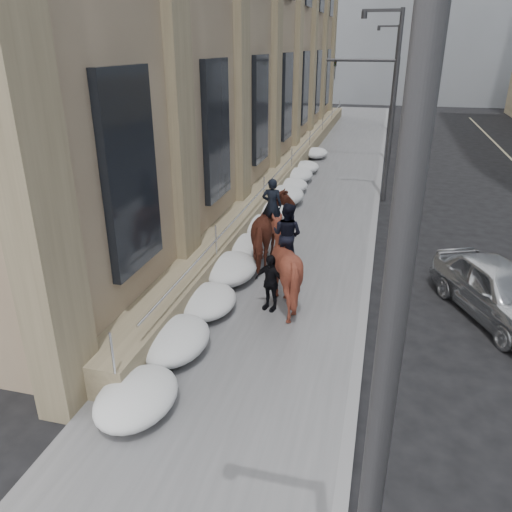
# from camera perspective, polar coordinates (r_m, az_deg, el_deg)

# --- Properties ---
(ground) EXTENTS (140.00, 140.00, 0.00)m
(ground) POSITION_cam_1_polar(r_m,az_deg,el_deg) (11.45, -2.22, -12.47)
(ground) COLOR black
(ground) RESTS_ON ground
(sidewalk) EXTENTS (5.00, 80.00, 0.12)m
(sidewalk) POSITION_cam_1_polar(r_m,az_deg,el_deg) (20.21, 5.87, 3.91)
(sidewalk) COLOR #545356
(sidewalk) RESTS_ON ground
(curb) EXTENTS (0.24, 80.00, 0.12)m
(curb) POSITION_cam_1_polar(r_m,az_deg,el_deg) (20.02, 13.30, 3.21)
(curb) COLOR slate
(curb) RESTS_ON ground
(bg_building_far) EXTENTS (24.00, 12.00, 20.00)m
(bg_building_far) POSITION_cam_1_polar(r_m,az_deg,el_deg) (81.45, 9.15, 25.17)
(bg_building_far) COLOR gray
(bg_building_far) RESTS_ON ground
(streetlight_near) EXTENTS (1.71, 0.24, 8.00)m
(streetlight_near) POSITION_cam_1_polar(r_m,az_deg,el_deg) (3.57, 11.99, -13.01)
(streetlight_near) COLOR #2D2D30
(streetlight_near) RESTS_ON ground
(streetlight_mid) EXTENTS (1.71, 0.24, 8.00)m
(streetlight_mid) POSITION_cam_1_polar(r_m,az_deg,el_deg) (23.00, 15.06, 17.16)
(streetlight_mid) COLOR #2D2D30
(streetlight_mid) RESTS_ON ground
(streetlight_far) EXTENTS (1.71, 0.24, 8.00)m
(streetlight_far) POSITION_cam_1_polar(r_m,az_deg,el_deg) (42.96, 15.33, 19.55)
(streetlight_far) COLOR #2D2D30
(streetlight_far) RESTS_ON ground
(traffic_signal) EXTENTS (4.10, 0.22, 6.00)m
(traffic_signal) POSITION_cam_1_polar(r_m,az_deg,el_deg) (31.03, 13.81, 17.55)
(traffic_signal) COLOR #2D2D30
(traffic_signal) RESTS_ON ground
(snow_bank) EXTENTS (1.70, 18.10, 0.76)m
(snow_bank) POSITION_cam_1_polar(r_m,az_deg,el_deg) (18.57, 0.66, 3.63)
(snow_bank) COLOR silver
(snow_bank) RESTS_ON sidewalk
(mounted_horse_left) EXTENTS (1.38, 2.67, 2.75)m
(mounted_horse_left) POSITION_cam_1_polar(r_m,az_deg,el_deg) (15.74, 1.87, 3.03)
(mounted_horse_left) COLOR #461F15
(mounted_horse_left) RESTS_ON sidewalk
(mounted_horse_right) EXTENTS (2.33, 2.48, 2.77)m
(mounted_horse_right) POSITION_cam_1_polar(r_m,az_deg,el_deg) (13.28, 3.20, -0.65)
(mounted_horse_right) COLOR #512217
(mounted_horse_right) RESTS_ON sidewalk
(pedestrian) EXTENTS (0.99, 0.66, 1.56)m
(pedestrian) POSITION_cam_1_polar(r_m,az_deg,el_deg) (13.08, 1.63, -3.03)
(pedestrian) COLOR black
(pedestrian) RESTS_ON sidewalk
(car_silver) EXTENTS (3.51, 4.81, 1.52)m
(car_silver) POSITION_cam_1_polar(r_m,az_deg,el_deg) (14.41, 26.07, -3.58)
(car_silver) COLOR #A9ACB1
(car_silver) RESTS_ON ground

